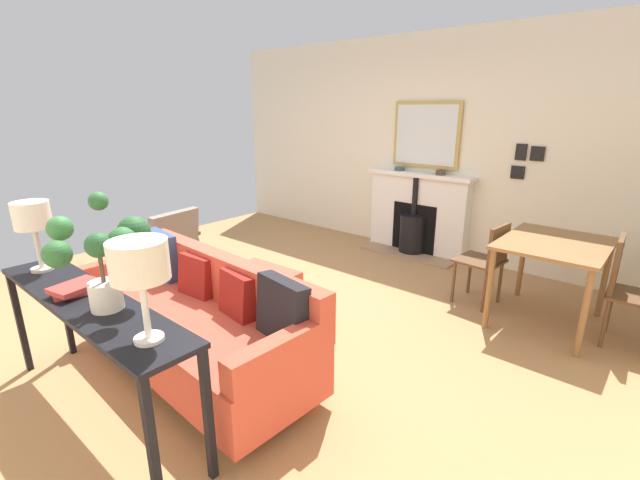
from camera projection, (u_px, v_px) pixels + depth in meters
name	position (u px, v px, depth m)	size (l,w,h in m)	color
ground_plane	(265.00, 313.00, 4.08)	(5.43, 6.26, 0.01)	#A87A4C
wall_left	(416.00, 146.00, 5.64)	(0.12, 6.26, 2.74)	silver
fireplace	(417.00, 218.00, 5.66)	(0.50, 1.42, 1.06)	#9E7A5B
mirror_over_mantel	(426.00, 135.00, 5.42)	(0.04, 0.90, 0.81)	tan
mantel_bowl_near	(400.00, 169.00, 5.67)	(0.14, 0.14, 0.04)	#334C56
mantel_bowl_far	(441.00, 172.00, 5.31)	(0.13, 0.13, 0.05)	#47382D
sofa	(198.00, 322.00, 3.14)	(0.87, 2.10, 0.85)	#B2B2B7
ottoman	(255.00, 290.00, 3.97)	(0.63, 0.66, 0.41)	#B2B2B7
armchair_accent	(166.00, 240.00, 4.72)	(0.75, 0.68, 0.81)	brown
console_table	(89.00, 313.00, 2.53)	(0.36, 1.89, 0.80)	black
table_lamp_near_end	(32.00, 218.00, 2.83)	(0.23, 0.23, 0.48)	beige
table_lamp_far_end	(139.00, 264.00, 1.94)	(0.26, 0.26, 0.50)	white
potted_plant	(104.00, 250.00, 2.28)	(0.54, 0.44, 0.63)	silver
book_stack	(76.00, 288.00, 2.57)	(0.29, 0.24, 0.06)	#B23833
dining_table	(554.00, 253.00, 3.71)	(1.00, 0.81, 0.76)	olive
dining_chair_near_fireplace	(487.00, 257.00, 4.10)	(0.44, 0.44, 0.82)	brown
dining_chair_by_back_wall	(626.00, 284.00, 3.41)	(0.42, 0.42, 0.89)	brown
photo_gallery_row	(525.00, 159.00, 4.74)	(0.02, 0.32, 0.39)	black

